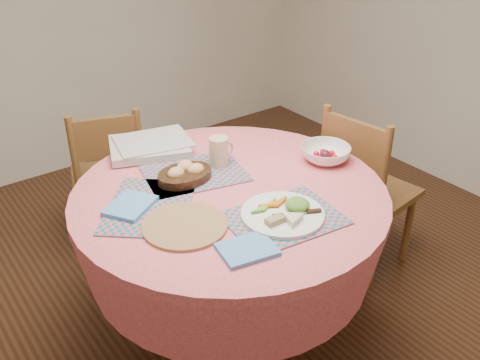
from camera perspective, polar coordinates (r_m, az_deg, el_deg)
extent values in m
plane|color=#331C0F|center=(2.55, -0.93, -15.78)|extent=(4.00, 4.00, 0.00)
cylinder|color=#EE6F78|center=(2.10, -1.09, -1.59)|extent=(1.24, 1.24, 0.04)
cone|color=#EE6F78|center=(2.19, -1.05, -5.40)|extent=(1.24, 1.24, 0.30)
cylinder|color=black|center=(2.40, -0.98, -12.08)|extent=(0.14, 0.14, 0.44)
cylinder|color=black|center=(2.53, -0.94, -15.30)|extent=(0.56, 0.56, 0.06)
cube|color=brown|center=(2.80, 13.51, -1.21)|extent=(0.44, 0.46, 0.04)
cylinder|color=brown|center=(2.96, 17.47, -4.81)|extent=(0.04, 0.04, 0.42)
cylinder|color=brown|center=(3.10, 12.13, -2.38)|extent=(0.04, 0.04, 0.42)
cylinder|color=brown|center=(2.73, 14.07, -7.54)|extent=(0.04, 0.04, 0.42)
cylinder|color=brown|center=(2.87, 8.46, -4.76)|extent=(0.04, 0.04, 0.42)
cylinder|color=brown|center=(2.47, 15.07, 0.56)|extent=(0.04, 0.04, 0.47)
cylinder|color=brown|center=(2.64, 8.91, 3.13)|extent=(0.04, 0.04, 0.47)
cube|color=brown|center=(2.51, 12.11, 3.79)|extent=(0.07, 0.34, 0.23)
cube|color=brown|center=(2.99, -13.76, 0.28)|extent=(0.49, 0.48, 0.04)
cylinder|color=brown|center=(3.22, -10.83, -1.14)|extent=(0.04, 0.04, 0.40)
cylinder|color=brown|center=(3.21, -16.43, -2.01)|extent=(0.04, 0.04, 0.40)
cylinder|color=brown|center=(2.97, -9.96, -3.95)|extent=(0.04, 0.04, 0.40)
cylinder|color=brown|center=(2.96, -16.05, -4.91)|extent=(0.04, 0.04, 0.40)
cylinder|color=brown|center=(2.75, -10.65, 3.18)|extent=(0.04, 0.04, 0.44)
cylinder|color=brown|center=(2.73, -17.23, 2.18)|extent=(0.04, 0.04, 0.44)
cube|color=brown|center=(2.70, -14.15, 4.36)|extent=(0.31, 0.13, 0.21)
cube|color=#146E76|center=(1.92, 4.69, -4.11)|extent=(0.43, 0.35, 0.01)
cube|color=#146E76|center=(2.01, -9.63, -2.78)|extent=(0.49, 0.50, 0.01)
cube|color=#146E76|center=(2.21, -4.86, 0.70)|extent=(0.46, 0.39, 0.01)
cylinder|color=olive|center=(1.88, -5.91, -4.86)|extent=(0.30, 0.30, 0.01)
cube|color=#5593DC|center=(1.76, 0.78, -7.41)|extent=(0.20, 0.17, 0.01)
cube|color=#5593DC|center=(2.01, -11.61, -2.68)|extent=(0.23, 0.21, 0.01)
cylinder|color=white|center=(1.92, 4.55, -3.66)|extent=(0.30, 0.30, 0.01)
ellipsoid|color=#2E6623|center=(1.94, 6.12, -2.58)|extent=(0.09, 0.09, 0.04)
cylinder|color=beige|center=(1.87, 5.65, -4.13)|extent=(0.11, 0.11, 0.02)
cube|color=#89674F|center=(1.86, 3.76, -4.32)|extent=(0.07, 0.04, 0.02)
cube|color=silver|center=(1.91, 5.61, -3.57)|extent=(0.14, 0.08, 0.00)
cylinder|color=black|center=(2.15, -5.90, 0.49)|extent=(0.23, 0.23, 0.03)
ellipsoid|color=tan|center=(2.12, -6.87, 1.01)|extent=(0.07, 0.06, 0.05)
ellipsoid|color=tan|center=(2.17, -5.92, 1.77)|extent=(0.07, 0.06, 0.05)
ellipsoid|color=tan|center=(2.14, -4.76, 1.42)|extent=(0.07, 0.06, 0.05)
cylinder|color=#D2B790|center=(2.24, -2.29, 3.06)|extent=(0.08, 0.08, 0.12)
torus|color=#D2B790|center=(2.26, -1.39, 3.35)|extent=(0.07, 0.01, 0.07)
imported|color=white|center=(2.32, 9.10, 2.80)|extent=(0.27, 0.27, 0.07)
sphere|color=red|center=(2.35, 9.77, 2.83)|extent=(0.03, 0.03, 0.03)
sphere|color=red|center=(2.36, 8.84, 3.01)|extent=(0.03, 0.03, 0.03)
sphere|color=red|center=(2.34, 8.14, 2.75)|extent=(0.03, 0.03, 0.03)
sphere|color=red|center=(2.30, 8.38, 2.30)|extent=(0.03, 0.03, 0.03)
sphere|color=red|center=(2.29, 9.34, 2.12)|extent=(0.03, 0.03, 0.03)
sphere|color=red|center=(2.32, 10.03, 2.38)|extent=(0.03, 0.03, 0.03)
sphere|color=#471426|center=(2.33, 9.09, 2.63)|extent=(0.05, 0.05, 0.05)
cube|color=silver|center=(2.41, -9.65, 3.53)|extent=(0.42, 0.38, 0.03)
cube|color=silver|center=(2.41, -9.27, 4.12)|extent=(0.37, 0.31, 0.01)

